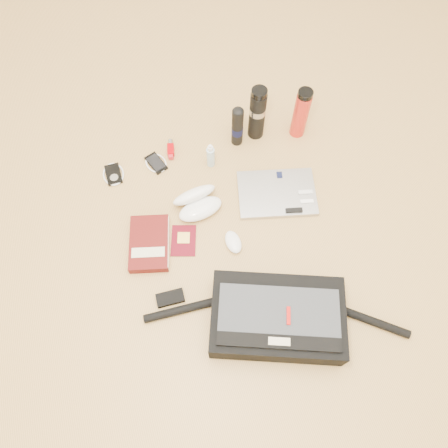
# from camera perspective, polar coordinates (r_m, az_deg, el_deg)

# --- Properties ---
(ground) EXTENTS (4.00, 4.00, 0.00)m
(ground) POSITION_cam_1_polar(r_m,az_deg,el_deg) (1.67, 1.92, -2.80)
(ground) COLOR tan
(ground) RESTS_ON ground
(messenger_bag) EXTENTS (0.87, 0.43, 0.13)m
(messenger_bag) POSITION_cam_1_polar(r_m,az_deg,el_deg) (1.53, 6.86, -12.04)
(messenger_bag) COLOR black
(messenger_bag) RESTS_ON ground
(laptop) EXTENTS (0.35, 0.29, 0.03)m
(laptop) POSITION_cam_1_polar(r_m,az_deg,el_deg) (1.77, 6.96, 3.98)
(laptop) COLOR #A5A5A7
(laptop) RESTS_ON ground
(book) EXTENTS (0.20, 0.25, 0.04)m
(book) POSITION_cam_1_polar(r_m,az_deg,el_deg) (1.67, -9.67, -2.53)
(book) COLOR #4D0E0C
(book) RESTS_ON ground
(passport) EXTENTS (0.13, 0.15, 0.01)m
(passport) POSITION_cam_1_polar(r_m,az_deg,el_deg) (1.68, -5.31, -2.15)
(passport) COLOR #530510
(passport) RESTS_ON ground
(mouse) EXTENTS (0.06, 0.10, 0.03)m
(mouse) POSITION_cam_1_polar(r_m,az_deg,el_deg) (1.66, 1.22, -2.37)
(mouse) COLOR white
(mouse) RESTS_ON ground
(sunglasses_case) EXTENTS (0.20, 0.17, 0.10)m
(sunglasses_case) POSITION_cam_1_polar(r_m,az_deg,el_deg) (1.71, -3.50, 2.86)
(sunglasses_case) COLOR white
(sunglasses_case) RESTS_ON ground
(ipod) EXTENTS (0.09, 0.10, 0.01)m
(ipod) POSITION_cam_1_polar(r_m,az_deg,el_deg) (1.87, -14.24, 6.31)
(ipod) COLOR black
(ipod) RESTS_ON ground
(phone) EXTENTS (0.10, 0.12, 0.01)m
(phone) POSITION_cam_1_polar(r_m,az_deg,el_deg) (1.87, -8.87, 7.87)
(phone) COLOR black
(phone) RESTS_ON ground
(inhaler) EXTENTS (0.04, 0.10, 0.03)m
(inhaler) POSITION_cam_1_polar(r_m,az_deg,el_deg) (1.89, -6.98, 9.66)
(inhaler) COLOR #9E0005
(inhaler) RESTS_ON ground
(spray_bottle) EXTENTS (0.04, 0.04, 0.13)m
(spray_bottle) POSITION_cam_1_polar(r_m,az_deg,el_deg) (1.80, -1.75, 8.84)
(spray_bottle) COLOR #A8CBDC
(spray_bottle) RESTS_ON ground
(aerosol_can) EXTENTS (0.06, 0.06, 0.20)m
(aerosol_can) POSITION_cam_1_polar(r_m,az_deg,el_deg) (1.84, 1.76, 12.63)
(aerosol_can) COLOR black
(aerosol_can) RESTS_ON ground
(thermos_black) EXTENTS (0.07, 0.07, 0.26)m
(thermos_black) POSITION_cam_1_polar(r_m,az_deg,el_deg) (1.84, 4.37, 14.23)
(thermos_black) COLOR black
(thermos_black) RESTS_ON ground
(thermos_red) EXTENTS (0.07, 0.07, 0.25)m
(thermos_red) POSITION_cam_1_polar(r_m,az_deg,el_deg) (1.88, 10.01, 14.05)
(thermos_red) COLOR red
(thermos_red) RESTS_ON ground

